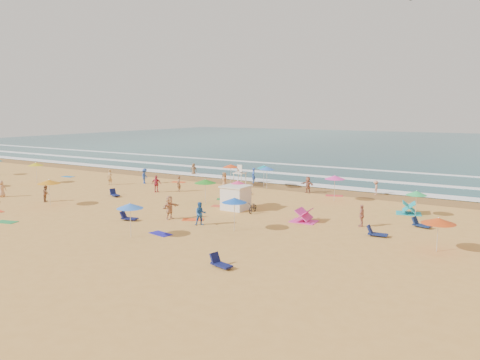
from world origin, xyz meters
The scene contains 13 objects.
ground centered at (0.00, 0.00, 0.00)m, with size 220.00×220.00×0.00m, color gold.
ocean centered at (0.00, 84.00, 0.00)m, with size 220.00×140.00×0.18m, color #0C4756.
wet_sand centered at (0.00, 12.50, 0.01)m, with size 220.00×220.00×0.00m, color olive.
surf_foam centered at (0.00, 21.32, 0.10)m, with size 200.00×18.70×0.05m.
cabana centered at (6.18, -0.45, 1.00)m, with size 2.00×2.00×2.00m, color silver.
cabana_roof centered at (6.18, -0.45, 2.06)m, with size 2.20×2.20×0.12m, color silver.
bicycle centered at (8.08, -0.75, 0.45)m, with size 0.60×1.71×0.90m, color black.
lifeguard_stand centered at (0.04, 10.19, 1.05)m, with size 1.20×1.20×2.10m, color white, non-canonical shape.
beach_umbrellas centered at (0.27, 0.08, 2.19)m, with size 60.25×25.72×0.75m.
loungers centered at (7.72, -2.97, 0.17)m, with size 60.49×21.00×0.34m.
towels centered at (-1.59, -0.83, 0.01)m, with size 36.17×25.41×0.03m.
popup_tents centered at (16.29, 2.13, 0.60)m, with size 8.57×9.09×1.20m.
beachgoers centered at (-0.65, 3.02, 0.86)m, with size 35.06×23.73×2.15m.
Camera 1 is at (27.50, -34.46, 8.69)m, focal length 35.00 mm.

